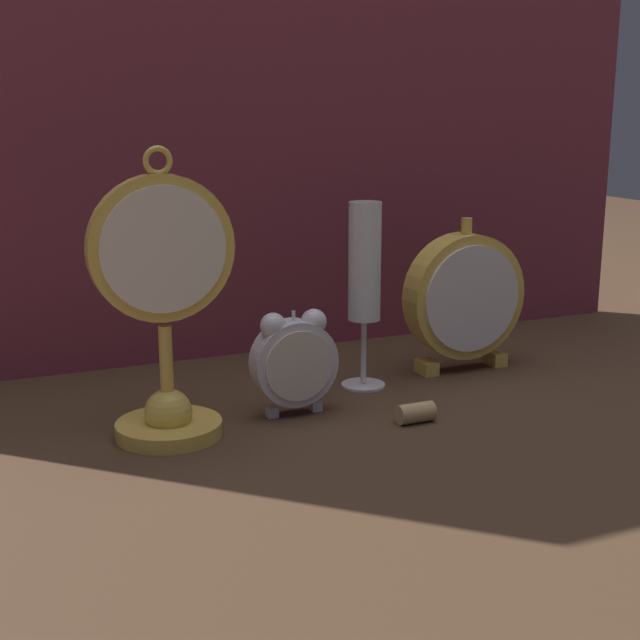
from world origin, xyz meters
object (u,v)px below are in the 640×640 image
(pocket_watch_on_stand, at_px, (165,323))
(champagne_flute, at_px, (365,275))
(alarm_clock_twin_bell, at_px, (294,358))
(wine_cork, at_px, (416,413))
(mantel_clock_silver, at_px, (464,297))

(pocket_watch_on_stand, xyz_separation_m, champagne_flute, (0.26, 0.07, 0.02))
(pocket_watch_on_stand, distance_m, alarm_clock_twin_bell, 0.16)
(champagne_flute, relative_size, wine_cork, 5.45)
(mantel_clock_silver, xyz_separation_m, wine_cork, (-0.16, -0.15, -0.09))
(pocket_watch_on_stand, relative_size, champagne_flute, 1.32)
(pocket_watch_on_stand, bearing_deg, mantel_clock_silver, 11.23)
(pocket_watch_on_stand, xyz_separation_m, alarm_clock_twin_bell, (0.15, 0.01, -0.06))
(alarm_clock_twin_bell, xyz_separation_m, champagne_flute, (0.12, 0.06, 0.07))
(wine_cork, bearing_deg, mantel_clock_silver, 43.94)
(pocket_watch_on_stand, height_order, champagne_flute, pocket_watch_on_stand)
(wine_cork, bearing_deg, alarm_clock_twin_bell, 144.70)
(alarm_clock_twin_bell, distance_m, wine_cork, 0.15)
(mantel_clock_silver, height_order, wine_cork, mantel_clock_silver)
(pocket_watch_on_stand, distance_m, wine_cork, 0.29)
(champagne_flute, distance_m, wine_cork, 0.19)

